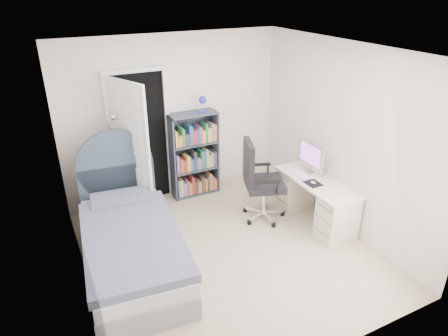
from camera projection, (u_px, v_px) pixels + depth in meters
name	position (u px, v px, depth m)	size (l,w,h in m)	color
room_shell	(228.00, 163.00, 4.60)	(3.50, 3.70, 2.60)	tan
door	(134.00, 145.00, 5.64)	(0.92, 0.77, 2.06)	black
bed	(131.00, 241.00, 4.80)	(1.28, 2.34, 1.38)	gray
nightstand	(113.00, 190.00, 5.85)	(0.37, 0.37, 0.55)	tan
floor_lamp	(117.00, 175.00, 5.70)	(0.22, 0.22, 1.54)	silver
bookcase	(194.00, 157.00, 6.29)	(0.75, 0.32, 1.60)	#3D4754
desk	(315.00, 199.00, 5.64)	(0.53, 1.33, 1.09)	beige
office_chair	(258.00, 177.00, 5.58)	(0.67, 0.68, 1.19)	silver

